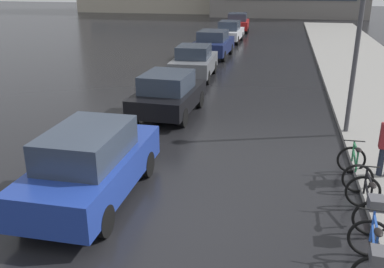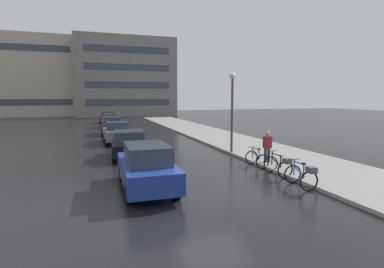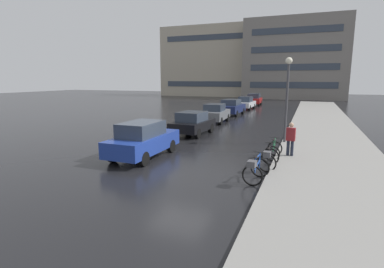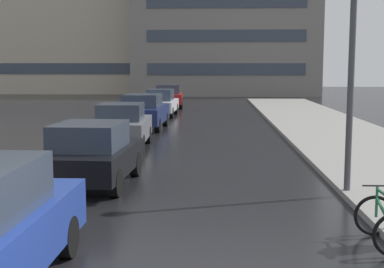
% 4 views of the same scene
% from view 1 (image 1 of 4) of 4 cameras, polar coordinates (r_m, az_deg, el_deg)
% --- Properties ---
extents(ground_plane, '(140.00, 140.00, 0.00)m').
position_cam_1_polar(ground_plane, '(8.57, -0.95, -13.06)').
color(ground_plane, black).
extents(bicycle_nearest, '(0.85, 1.43, 1.01)m').
position_cam_1_polar(bicycle_nearest, '(7.71, 23.10, -14.61)').
color(bicycle_nearest, black).
rests_on(bicycle_nearest, ground).
extents(bicycle_second, '(0.75, 1.41, 1.02)m').
position_cam_1_polar(bicycle_second, '(9.28, 22.55, -8.45)').
color(bicycle_second, black).
rests_on(bicycle_second, ground).
extents(bicycle_third, '(0.71, 1.14, 0.95)m').
position_cam_1_polar(bicycle_third, '(11.02, 20.84, -4.14)').
color(bicycle_third, black).
rests_on(bicycle_third, ground).
extents(car_blue, '(1.82, 4.32, 1.71)m').
position_cam_1_polar(car_blue, '(9.60, -13.27, -3.93)').
color(car_blue, navy).
rests_on(car_blue, ground).
extents(car_black, '(2.08, 3.80, 1.55)m').
position_cam_1_polar(car_black, '(15.22, -3.21, 5.39)').
color(car_black, black).
rests_on(car_black, ground).
extents(car_grey, '(1.91, 3.89, 1.60)m').
position_cam_1_polar(car_grey, '(20.91, 0.28, 9.60)').
color(car_grey, slate).
rests_on(car_grey, ground).
extents(car_navy, '(2.10, 4.26, 1.62)m').
position_cam_1_polar(car_navy, '(26.53, 2.84, 11.92)').
color(car_navy, navy).
rests_on(car_navy, ground).
extents(car_white, '(1.83, 4.13, 1.57)m').
position_cam_1_polar(car_white, '(32.80, 5.01, 13.43)').
color(car_white, silver).
rests_on(car_white, ground).
extents(car_red, '(2.07, 3.82, 1.62)m').
position_cam_1_polar(car_red, '(38.92, 6.08, 14.55)').
color(car_red, '#AD1919').
rests_on(car_red, ground).
extents(streetlamp, '(0.38, 0.38, 4.85)m').
position_cam_1_polar(streetlamp, '(13.58, 21.35, 12.44)').
color(streetlamp, '#424247').
rests_on(streetlamp, ground).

